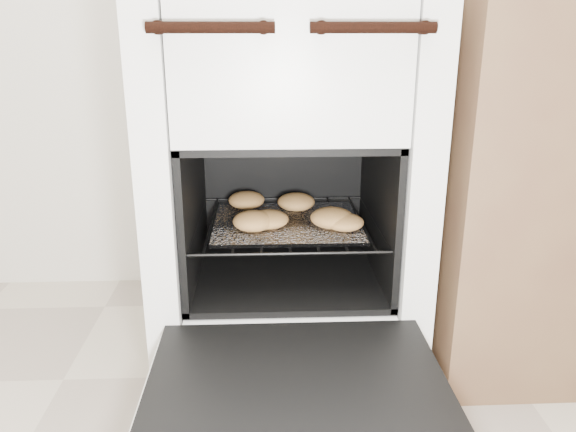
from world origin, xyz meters
name	(u,v)px	position (x,y,z in m)	size (l,w,h in m)	color
stove	(285,178)	(0.17, 1.19, 0.42)	(0.55, 0.62, 0.85)	white
oven_door	(297,389)	(0.17, 0.72, 0.19)	(0.50, 0.39, 0.04)	black
oven_rack	(287,222)	(0.17, 1.13, 0.33)	(0.40, 0.39, 0.01)	black
foil_sheet	(287,223)	(0.17, 1.11, 0.34)	(0.31, 0.28, 0.01)	white
baked_rolls	(289,213)	(0.17, 1.11, 0.36)	(0.32, 0.28, 0.04)	#B38047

